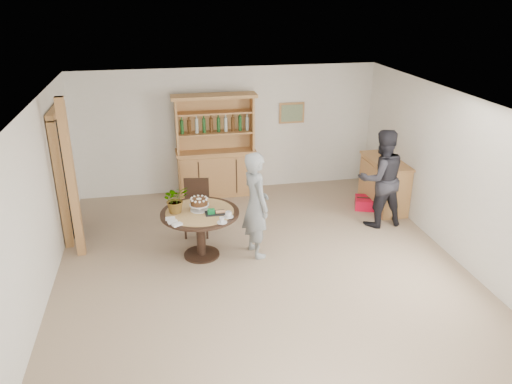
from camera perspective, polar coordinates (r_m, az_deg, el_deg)
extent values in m
plane|color=tan|center=(7.40, 0.99, -9.55)|extent=(7.00, 7.00, 0.00)
cube|color=white|center=(10.08, -3.19, 7.06)|extent=(6.00, 0.04, 2.50)
cube|color=white|center=(3.99, 12.52, -20.35)|extent=(6.00, 0.04, 2.50)
cube|color=white|center=(6.89, -24.15, -2.48)|extent=(0.04, 7.00, 2.50)
cube|color=white|center=(7.98, 22.62, 1.08)|extent=(0.04, 7.00, 2.50)
cube|color=white|center=(6.44, 1.14, 9.68)|extent=(6.00, 7.00, 0.04)
cube|color=#AE8149|center=(10.24, 4.10, 9.01)|extent=(0.52, 0.03, 0.42)
cube|color=#59724C|center=(10.22, 4.13, 8.99)|extent=(0.44, 0.02, 0.34)
cube|color=black|center=(8.77, -21.05, 1.78)|extent=(0.10, 0.90, 2.10)
cube|color=tan|center=(8.30, -21.41, 0.60)|extent=(0.12, 0.10, 2.10)
cube|color=tan|center=(9.23, -20.48, 2.87)|extent=(0.12, 0.10, 2.10)
cube|color=tan|center=(8.47, -21.93, 8.64)|extent=(0.12, 1.10, 0.10)
cube|color=#AE8149|center=(7.92, -20.37, 1.27)|extent=(0.12, 0.12, 2.50)
cube|color=tan|center=(10.05, -4.57, 2.17)|extent=(1.50, 0.50, 0.90)
cube|color=#AE8149|center=(9.90, -4.66, 4.73)|extent=(1.56, 0.54, 0.04)
cube|color=tan|center=(9.84, -4.83, 7.95)|extent=(1.50, 0.04, 1.06)
cube|color=tan|center=(9.64, -9.07, 7.45)|extent=(0.04, 0.34, 1.06)
cube|color=tan|center=(9.80, -0.44, 7.97)|extent=(0.04, 0.34, 1.06)
cube|color=#AE8149|center=(9.74, -4.69, 6.77)|extent=(1.44, 0.32, 0.03)
cube|color=#AE8149|center=(9.64, -4.77, 9.06)|extent=(1.44, 0.32, 0.03)
cube|color=tan|center=(9.57, -4.83, 10.86)|extent=(1.62, 0.40, 0.06)
cylinder|color=#194C1E|center=(9.65, -8.05, 7.43)|extent=(0.07, 0.07, 0.28)
cylinder|color=#4C2D14|center=(9.66, -7.10, 7.50)|extent=(0.07, 0.07, 0.28)
cylinder|color=#B2BFB2|center=(9.67, -6.14, 7.56)|extent=(0.07, 0.07, 0.28)
cylinder|color=#194C1E|center=(9.69, -5.19, 7.62)|extent=(0.07, 0.07, 0.28)
cylinder|color=#4C2D14|center=(9.71, -4.25, 7.68)|extent=(0.07, 0.07, 0.28)
cylinder|color=#B2BFB2|center=(9.73, -3.31, 7.73)|extent=(0.07, 0.07, 0.28)
cylinder|color=#194C1E|center=(9.75, -2.37, 7.79)|extent=(0.07, 0.07, 0.28)
cylinder|color=#4C2D14|center=(9.77, -1.43, 7.84)|extent=(0.07, 0.07, 0.28)
cube|color=tan|center=(9.74, 14.40, 0.84)|extent=(0.50, 1.20, 0.90)
cube|color=#AE8149|center=(9.58, 14.67, 3.45)|extent=(0.54, 1.26, 0.04)
cylinder|color=black|center=(7.63, -6.44, -2.42)|extent=(1.20, 1.20, 0.04)
cylinder|color=black|center=(7.80, -6.32, -4.89)|extent=(0.14, 0.14, 0.70)
cylinder|color=black|center=(7.96, -6.21, -7.09)|extent=(0.56, 0.56, 0.03)
cylinder|color=tan|center=(7.62, -6.44, -2.25)|extent=(1.04, 1.04, 0.01)
cube|color=black|center=(8.43, -6.83, -2.04)|extent=(0.49, 0.49, 0.04)
cube|color=black|center=(8.51, -6.79, 0.03)|extent=(0.42, 0.10, 0.46)
cube|color=black|center=(8.42, -6.86, 1.41)|extent=(0.42, 0.11, 0.05)
cube|color=black|center=(8.39, -8.09, -3.98)|extent=(0.04, 0.04, 0.44)
cube|color=black|center=(8.35, -5.63, -3.98)|extent=(0.03, 0.04, 0.44)
cube|color=black|center=(8.71, -7.83, -2.93)|extent=(0.04, 0.04, 0.44)
cube|color=black|center=(8.67, -5.47, -2.92)|extent=(0.03, 0.04, 0.44)
cylinder|color=white|center=(7.66, -6.48, -2.03)|extent=(0.28, 0.28, 0.01)
cylinder|color=white|center=(7.65, -6.50, -1.76)|extent=(0.05, 0.05, 0.08)
cylinder|color=white|center=(7.63, -6.51, -1.45)|extent=(0.30, 0.30, 0.01)
cylinder|color=#472914|center=(7.61, -6.53, -1.10)|extent=(0.26, 0.26, 0.09)
cylinder|color=white|center=(7.59, -6.54, -0.78)|extent=(0.08, 0.08, 0.01)
sphere|color=white|center=(7.60, -5.64, -0.72)|extent=(0.04, 0.04, 0.04)
sphere|color=white|center=(7.65, -5.81, -0.56)|extent=(0.04, 0.04, 0.04)
sphere|color=white|center=(7.69, -6.17, -0.46)|extent=(0.04, 0.04, 0.04)
sphere|color=white|center=(7.70, -6.62, -0.45)|extent=(0.04, 0.04, 0.04)
sphere|color=white|center=(7.68, -7.06, -0.52)|extent=(0.04, 0.04, 0.04)
sphere|color=white|center=(7.64, -7.36, -0.68)|extent=(0.04, 0.04, 0.04)
sphere|color=white|center=(7.58, -7.44, -0.86)|extent=(0.04, 0.04, 0.04)
sphere|color=white|center=(7.53, -7.29, -1.03)|extent=(0.04, 0.04, 0.04)
sphere|color=white|center=(7.49, -6.93, -1.13)|extent=(0.04, 0.04, 0.04)
sphere|color=white|center=(7.48, -6.46, -1.15)|extent=(0.04, 0.04, 0.04)
sphere|color=white|center=(7.50, -6.01, -1.07)|extent=(0.04, 0.04, 0.04)
sphere|color=white|center=(7.54, -5.71, -0.91)|extent=(0.04, 0.04, 0.04)
imported|color=#3F7233|center=(7.57, -9.19, -0.82)|extent=(0.47, 0.44, 0.42)
cube|color=black|center=(7.53, -4.70, -2.42)|extent=(0.30, 0.20, 0.01)
cube|color=#0C7232|center=(7.51, -5.16, -2.22)|extent=(0.10, 0.10, 0.06)
cube|color=#0C7232|center=(7.49, -5.17, -1.98)|extent=(0.11, 0.02, 0.01)
cylinder|color=silver|center=(7.40, -3.16, -2.83)|extent=(0.15, 0.15, 0.01)
imported|color=silver|center=(7.39, -3.17, -2.53)|extent=(0.10, 0.10, 0.08)
cylinder|color=silver|center=(7.24, -3.91, -3.48)|extent=(0.15, 0.15, 0.01)
imported|color=silver|center=(7.22, -3.92, -3.18)|extent=(0.08, 0.08, 0.07)
cube|color=white|center=(7.42, -9.77, -3.01)|extent=(0.14, 0.08, 0.03)
cube|color=white|center=(7.31, -9.50, -3.39)|extent=(0.16, 0.11, 0.03)
cube|color=white|center=(7.22, -8.99, -3.70)|extent=(0.16, 0.14, 0.03)
imported|color=gray|center=(7.60, -0.01, -1.46)|extent=(0.52, 0.68, 1.68)
imported|color=black|center=(8.84, 14.09, 1.52)|extent=(0.88, 0.71, 1.73)
cube|color=red|center=(9.74, 13.03, -1.25)|extent=(0.70, 0.58, 0.20)
cube|color=black|center=(9.70, 13.08, -0.69)|extent=(0.54, 0.23, 0.01)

